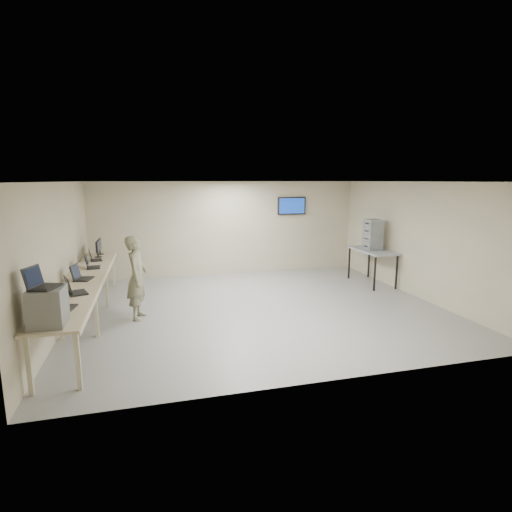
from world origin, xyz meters
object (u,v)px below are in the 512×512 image
object	(u,v)px
side_table	(372,252)
equipment_box	(48,307)
workbench	(85,282)
soldier	(137,277)

from	to	relation	value
side_table	equipment_box	bearing A→B (deg)	-151.44
workbench	side_table	xyz separation A→B (m)	(7.19, 1.28, 0.06)
equipment_box	side_table	bearing A→B (deg)	29.59
soldier	equipment_box	bearing A→B (deg)	167.42
workbench	soldier	size ratio (longest dim) A/B	3.44
equipment_box	side_table	size ratio (longest dim) A/B	0.33
equipment_box	soldier	size ratio (longest dim) A/B	0.30
equipment_box	workbench	bearing A→B (deg)	89.68
workbench	soldier	world-z (taller)	soldier
soldier	side_table	distance (m)	6.32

